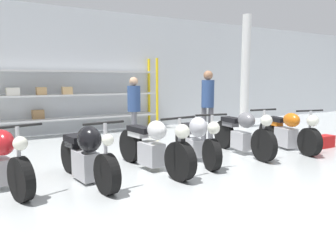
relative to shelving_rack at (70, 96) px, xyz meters
The scene contains 13 objects.
ground_plane 4.65m from the shelving_rack, 79.54° to the right, with size 30.00×30.00×0.00m, color #B2B7B7.
back_wall 1.13m from the shelving_rack, 24.22° to the left, with size 30.00×0.08×3.60m.
shelving_rack is the anchor object (origin of this frame).
support_pillar 5.51m from the shelving_rack, 14.60° to the right, with size 0.28×0.28×3.60m.
motorcycle_red 4.69m from the shelving_rack, 116.20° to the right, with size 0.85×1.96×1.00m.
motorcycle_black 4.61m from the shelving_rack, 101.19° to the right, with size 0.60×1.94×1.01m.
motorcycle_white 4.48m from the shelving_rack, 86.04° to the right, with size 0.66×2.13×1.00m.
motorcycle_silver 4.50m from the shelving_rack, 72.62° to the right, with size 0.72×2.00×0.99m.
motorcycle_grey 5.01m from the shelving_rack, 59.73° to the right, with size 0.60×2.01×1.02m.
motorcycle_orange 5.84m from the shelving_rack, 49.71° to the right, with size 0.76×2.00×0.96m.
person_browsing 3.87m from the shelving_rack, 44.05° to the right, with size 0.45×0.45×1.79m.
person_near_rack 2.25m from the shelving_rack, 61.78° to the right, with size 0.42×0.42×1.63m.
toolbox 6.71m from the shelving_rack, 45.33° to the right, with size 0.44×0.26×0.28m.
Camera 1 is at (-3.11, -4.89, 1.59)m, focal length 35.00 mm.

